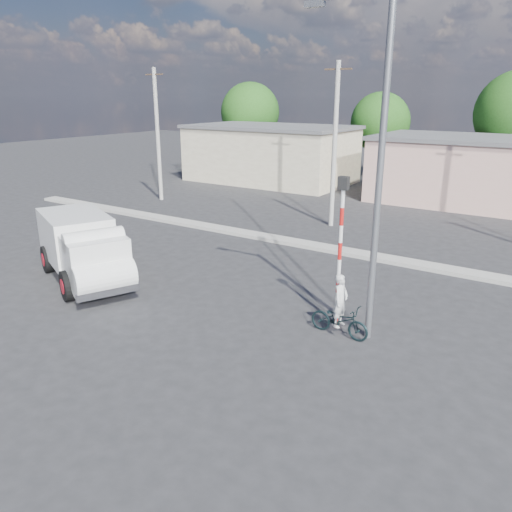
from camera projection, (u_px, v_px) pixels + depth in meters
The scene contains 10 objects.
ground_plane at pixel (220, 316), 15.28m from camera, with size 120.00×120.00×0.00m, color #272729.
median at pixel (333, 249), 21.59m from camera, with size 40.00×0.80×0.16m, color #99968E.
truck at pixel (84, 248), 17.69m from camera, with size 5.94×4.11×2.32m.
bicycle at pixel (339, 320), 13.92m from camera, with size 0.61×1.76×0.93m, color black.
cyclist at pixel (340, 310), 13.83m from camera, with size 0.55×0.36×1.51m, color silver.
traffic_pole at pixel (341, 239), 13.98m from camera, with size 0.28×0.18×4.36m.
streetlight at pixel (375, 157), 12.51m from camera, with size 2.34×0.22×9.00m.
building_row at pixel (446, 166), 31.45m from camera, with size 37.80×7.30×4.44m.
tree_row at pixel (426, 117), 37.62m from camera, with size 34.13×7.32×8.10m.
utility_poles at pixel (444, 152), 21.80m from camera, with size 35.40×0.24×8.00m.
Camera 1 is at (8.69, -11.00, 6.47)m, focal length 35.00 mm.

